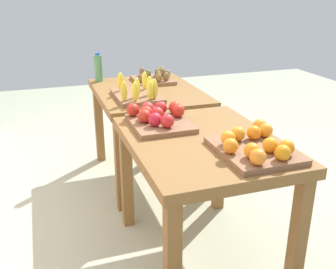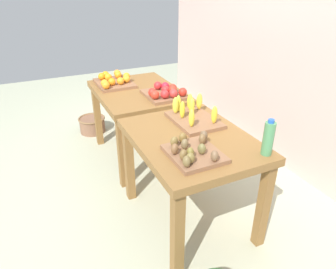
# 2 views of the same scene
# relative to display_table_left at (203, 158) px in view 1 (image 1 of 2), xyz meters

# --- Properties ---
(ground_plane) EXTENTS (8.00, 8.00, 0.00)m
(ground_plane) POSITION_rel_display_table_left_xyz_m (0.56, 0.00, -0.65)
(ground_plane) COLOR #ACB296
(display_table_left) EXTENTS (1.04, 0.80, 0.76)m
(display_table_left) POSITION_rel_display_table_left_xyz_m (0.00, 0.00, 0.00)
(display_table_left) COLOR brown
(display_table_left) RESTS_ON ground_plane
(display_table_right) EXTENTS (1.04, 0.80, 0.76)m
(display_table_right) POSITION_rel_display_table_left_xyz_m (1.12, 0.00, 0.00)
(display_table_right) COLOR brown
(display_table_right) RESTS_ON ground_plane
(orange_bin) EXTENTS (0.46, 0.38, 0.11)m
(orange_bin) POSITION_rel_display_table_left_xyz_m (-0.26, -0.17, 0.15)
(orange_bin) COLOR brown
(orange_bin) RESTS_ON display_table_left
(apple_bin) EXTENTS (0.40, 0.37, 0.11)m
(apple_bin) POSITION_rel_display_table_left_xyz_m (0.30, 0.17, 0.16)
(apple_bin) COLOR brown
(apple_bin) RESTS_ON display_table_left
(banana_crate) EXTENTS (0.44, 0.32, 0.17)m
(banana_crate) POSITION_rel_display_table_left_xyz_m (0.89, 0.14, 0.16)
(banana_crate) COLOR brown
(banana_crate) RESTS_ON display_table_right
(kiwi_bin) EXTENTS (0.36, 0.33, 0.10)m
(kiwi_bin) POSITION_rel_display_table_left_xyz_m (1.37, -0.13, 0.15)
(kiwi_bin) COLOR brown
(kiwi_bin) RESTS_ON display_table_right
(water_bottle) EXTENTS (0.07, 0.07, 0.25)m
(water_bottle) POSITION_rel_display_table_left_xyz_m (1.54, 0.32, 0.23)
(water_bottle) COLOR #4C8C59
(water_bottle) RESTS_ON display_table_right
(watermelon_pile) EXTENTS (0.62, 0.34, 0.24)m
(watermelon_pile) POSITION_rel_display_table_left_xyz_m (2.01, -0.24, -0.53)
(watermelon_pile) COLOR #33743C
(watermelon_pile) RESTS_ON ground_plane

